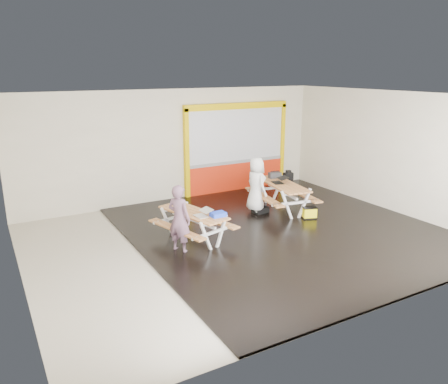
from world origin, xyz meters
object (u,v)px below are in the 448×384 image
picnic_table_right (282,190)px  toolbox (275,175)px  dark_case (260,210)px  fluke_bag (309,213)px  person_right (256,184)px  backpack (288,178)px  picnic_table_left (193,219)px  person_left (179,219)px  blue_pouch (218,214)px  laptop_left (203,214)px  laptop_right (279,181)px

picnic_table_right → toolbox: bearing=73.0°
dark_case → fluke_bag: bearing=-50.6°
toolbox → fluke_bag: toolbox is taller
person_right → dark_case: (0.11, -0.07, -0.76)m
fluke_bag → backpack: bearing=73.2°
dark_case → person_right: bearing=149.8°
picnic_table_left → person_left: size_ratio=1.37×
fluke_bag → blue_pouch: bearing=-171.8°
person_right → fluke_bag: bearing=-140.3°
person_right → dark_case: bearing=-121.6°
picnic_table_right → person_right: bearing=168.7°
blue_pouch → fluke_bag: size_ratio=0.77×
person_left → laptop_left: (0.61, 0.02, 0.02)m
blue_pouch → dark_case: size_ratio=0.80×
picnic_table_left → person_right: (2.50, 1.04, 0.30)m
picnic_table_right → person_left: size_ratio=1.47×
laptop_right → blue_pouch: bearing=-151.7°
picnic_table_right → backpack: size_ratio=4.89×
person_right → laptop_left: person_right is taller
laptop_right → toolbox: 0.61m
picnic_table_left → dark_case: bearing=20.4°
dark_case → picnic_table_right: bearing=-7.8°
person_left → laptop_right: size_ratio=3.18×
laptop_right → picnic_table_left: bearing=-163.4°
laptop_right → fluke_bag: 1.34m
picnic_table_left → person_left: (-0.54, -0.41, 0.22)m
picnic_table_left → dark_case: 2.82m
toolbox → backpack: 0.54m
picnic_table_right → dark_case: (-0.69, 0.09, -0.52)m
picnic_table_right → blue_pouch: (-2.94, -1.46, 0.17)m
person_left → laptop_left: bearing=-118.2°
picnic_table_right → picnic_table_left: bearing=-165.2°
person_right → toolbox: size_ratio=3.84×
person_right → blue_pouch: person_right is taller
person_left → laptop_left: person_left is taller
picnic_table_right → fluke_bag: size_ratio=5.28×
picnic_table_right → dark_case: bearing=172.2°
person_left → backpack: (4.57, 1.95, -0.02)m
laptop_left → dark_case: (2.55, 1.36, -0.69)m
picnic_table_left → laptop_right: 3.43m
laptop_right → dark_case: bearing=-179.3°
person_left → blue_pouch: bearing=-130.9°
fluke_bag → person_right: bearing=131.1°
picnic_table_left → fluke_bag: bearing=-2.2°
person_right → laptop_right: bearing=-95.6°
laptop_right → blue_pouch: 3.31m
laptop_left → fluke_bag: bearing=4.2°
laptop_left → fluke_bag: 3.52m
toolbox → picnic_table_left: bearing=-156.3°
backpack → fluke_bag: bearing=-106.8°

